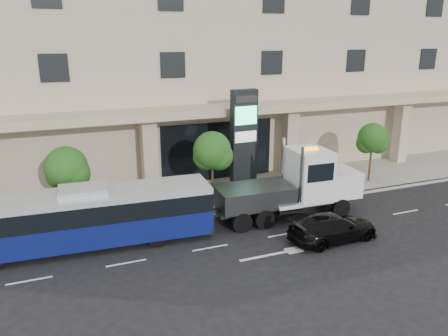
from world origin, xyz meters
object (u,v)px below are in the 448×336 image
object	(u,v)px
black_sedan	(333,227)
tow_truck	(295,186)
city_bus	(85,217)
signage_pylon	(244,142)

from	to	relation	value
black_sedan	tow_truck	bearing A→B (deg)	1.14
city_bus	signage_pylon	distance (m)	10.78
city_bus	tow_truck	distance (m)	11.17
tow_truck	black_sedan	size ratio (longest dim) A/B	2.01
tow_truck	signage_pylon	world-z (taller)	signage_pylon
tow_truck	city_bus	bearing A→B (deg)	-179.57
city_bus	black_sedan	world-z (taller)	city_bus
city_bus	signage_pylon	size ratio (longest dim) A/B	1.85
city_bus	tow_truck	world-z (taller)	tow_truck
city_bus	tow_truck	size ratio (longest dim) A/B	1.29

